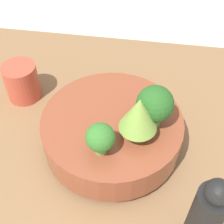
# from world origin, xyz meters

# --- Properties ---
(ground_plane) EXTENTS (6.00, 6.00, 0.00)m
(ground_plane) POSITION_xyz_m (0.00, 0.00, 0.00)
(ground_plane) COLOR beige
(table) EXTENTS (0.80, 0.75, 0.03)m
(table) POSITION_xyz_m (0.00, 0.00, 0.02)
(table) COLOR olive
(table) RESTS_ON ground_plane
(bowl) EXTENTS (0.26, 0.26, 0.08)m
(bowl) POSITION_xyz_m (0.01, -0.01, 0.07)
(bowl) COLOR brown
(bowl) RESTS_ON table
(broccoli_floret_back) EXTENTS (0.05, 0.05, 0.06)m
(broccoli_floret_back) POSITION_xyz_m (0.01, 0.07, 0.14)
(broccoli_floret_back) COLOR #7AB256
(broccoli_floret_back) RESTS_ON bowl
(romanesco_piece_far) EXTENTS (0.07, 0.07, 0.09)m
(romanesco_piece_far) POSITION_xyz_m (-0.04, 0.02, 0.16)
(romanesco_piece_far) COLOR #609347
(romanesco_piece_far) RESTS_ON bowl
(broccoli_floret_left) EXTENTS (0.07, 0.07, 0.08)m
(broccoli_floret_left) POSITION_xyz_m (-0.07, -0.01, 0.16)
(broccoli_floret_left) COLOR #609347
(broccoli_floret_left) RESTS_ON bowl
(cup) EXTENTS (0.07, 0.07, 0.08)m
(cup) POSITION_xyz_m (0.23, -0.12, 0.07)
(cup) COLOR #C64C38
(cup) RESTS_ON table
(pepper_mill) EXTENTS (0.04, 0.04, 0.19)m
(pepper_mill) POSITION_xyz_m (-0.15, 0.17, 0.12)
(pepper_mill) COLOR black
(pepper_mill) RESTS_ON table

